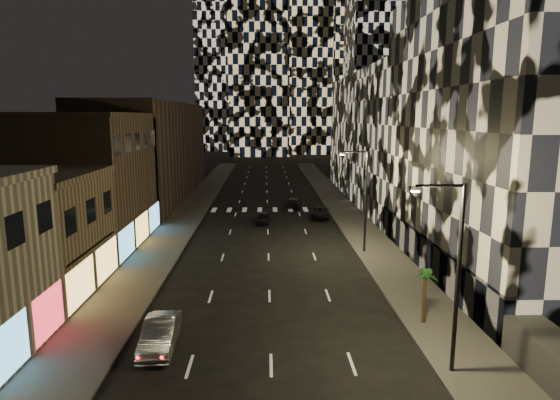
{
  "coord_description": "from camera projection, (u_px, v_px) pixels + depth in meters",
  "views": [
    {
      "loc": [
        -0.22,
        -10.22,
        12.07
      ],
      "look_at": [
        0.83,
        23.63,
        6.0
      ],
      "focal_mm": 30.0,
      "sensor_mm": 36.0,
      "label": 1
    }
  ],
  "objects": [
    {
      "name": "palm_tree",
      "position": [
        425.0,
        278.0,
        27.02
      ],
      "size": [
        1.68,
        1.64,
        3.28
      ],
      "color": "#47331E",
      "rests_on": "sidewalk_right"
    },
    {
      "name": "midrise_base",
      "position": [
        427.0,
        254.0,
        36.41
      ],
      "size": [
        0.6,
        25.0,
        3.0
      ],
      "primitive_type": "cube",
      "color": "#383838",
      "rests_on": "ground"
    },
    {
      "name": "midrise_right",
      "position": [
        535.0,
        131.0,
        34.97
      ],
      "size": [
        16.0,
        25.0,
        22.0
      ],
      "primitive_type": "cube",
      "color": "#232326",
      "rests_on": "ground"
    },
    {
      "name": "sidewalk_left",
      "position": [
        191.0,
        209.0,
        61.07
      ],
      "size": [
        4.0,
        120.0,
        0.15
      ],
      "primitive_type": "cube",
      "color": "#47443F",
      "rests_on": "ground"
    },
    {
      "name": "curb_right",
      "position": [
        327.0,
        209.0,
        61.61
      ],
      "size": [
        0.2,
        120.0,
        0.15
      ],
      "primitive_type": "cube",
      "color": "#4C4C47",
      "rests_on": "ground"
    },
    {
      "name": "retail_brown",
      "position": [
        86.0,
        182.0,
        43.57
      ],
      "size": [
        10.0,
        15.0,
        12.0
      ],
      "primitive_type": "cube",
      "color": "#4E3B2C",
      "rests_on": "ground"
    },
    {
      "name": "car_dark_oncoming",
      "position": [
        293.0,
        203.0,
        62.61
      ],
      "size": [
        2.33,
        4.69,
        1.31
      ],
      "primitive_type": "imported",
      "rotation": [
        0.0,
        0.0,
        3.03
      ],
      "color": "black",
      "rests_on": "ground"
    },
    {
      "name": "retail_tan",
      "position": [
        18.0,
        237.0,
        31.63
      ],
      "size": [
        10.0,
        10.0,
        8.0
      ],
      "primitive_type": "cube",
      "color": "brown",
      "rests_on": "ground"
    },
    {
      "name": "midrise_filler_right",
      "position": [
        406.0,
        138.0,
        67.3
      ],
      "size": [
        16.0,
        40.0,
        18.0
      ],
      "primitive_type": "cube",
      "color": "#232326",
      "rests_on": "ground"
    },
    {
      "name": "car_dark_midlane",
      "position": [
        263.0,
        218.0,
        53.3
      ],
      "size": [
        1.8,
        3.84,
        1.27
      ],
      "primitive_type": "imported",
      "rotation": [
        0.0,
        0.0,
        -0.08
      ],
      "color": "black",
      "rests_on": "ground"
    },
    {
      "name": "curb_left",
      "position": [
        207.0,
        209.0,
        61.13
      ],
      "size": [
        0.2,
        120.0,
        0.15
      ],
      "primitive_type": "cube",
      "color": "#4C4C47",
      "rests_on": "ground"
    },
    {
      "name": "streetlight_far",
      "position": [
        363.0,
        194.0,
        41.02
      ],
      "size": [
        2.55,
        0.25,
        9.0
      ],
      "color": "black",
      "rests_on": "sidewalk_right"
    },
    {
      "name": "retail_filler_left",
      "position": [
        153.0,
        151.0,
        69.47
      ],
      "size": [
        10.0,
        40.0,
        14.0
      ],
      "primitive_type": "cube",
      "color": "#4E3B2C",
      "rests_on": "ground"
    },
    {
      "name": "car_dark_rightlane",
      "position": [
        320.0,
        213.0,
        56.16
      ],
      "size": [
        2.64,
        4.92,
        1.31
      ],
      "primitive_type": "imported",
      "rotation": [
        0.0,
        0.0,
        -0.1
      ],
      "color": "black",
      "rests_on": "ground"
    },
    {
      "name": "sidewalk_right",
      "position": [
        343.0,
        209.0,
        61.68
      ],
      "size": [
        4.0,
        120.0,
        0.15
      ],
      "primitive_type": "cube",
      "color": "#47443F",
      "rests_on": "ground"
    },
    {
      "name": "car_silver_parked",
      "position": [
        160.0,
        334.0,
        24.61
      ],
      "size": [
        1.83,
        4.75,
        1.54
      ],
      "primitive_type": "imported",
      "rotation": [
        0.0,
        0.0,
        0.04
      ],
      "color": "gray",
      "rests_on": "ground"
    },
    {
      "name": "streetlight_near",
      "position": [
        454.0,
        266.0,
        21.34
      ],
      "size": [
        2.55,
        0.25,
        9.0
      ],
      "color": "black",
      "rests_on": "sidewalk_right"
    }
  ]
}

